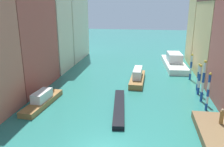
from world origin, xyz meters
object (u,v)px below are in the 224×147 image
at_px(mooring_pole_2, 199,79).
at_px(mooring_pole_0, 208,91).
at_px(mooring_pole_4, 191,67).
at_px(motorboat_0, 42,100).
at_px(gondola_black, 119,107).
at_px(mooring_pole_3, 198,77).
at_px(waterfront_dock, 215,131).
at_px(motorboat_1, 137,77).
at_px(vaporetto_white, 174,62).
at_px(mooring_pole_1, 203,81).
at_px(person_on_dock, 222,117).

bearing_deg(mooring_pole_2, mooring_pole_0, -90.62).
height_order(mooring_pole_4, motorboat_0, mooring_pole_4).
relative_size(mooring_pole_2, gondola_black, 0.42).
distance_m(mooring_pole_0, mooring_pole_2, 5.02).
distance_m(mooring_pole_0, mooring_pole_3, 6.64).
relative_size(waterfront_dock, motorboat_1, 0.86).
height_order(mooring_pole_2, mooring_pole_3, mooring_pole_2).
height_order(waterfront_dock, mooring_pole_2, mooring_pole_2).
bearing_deg(waterfront_dock, motorboat_0, 168.37).
xyz_separation_m(mooring_pole_0, vaporetto_white, (-1.75, 19.47, -1.37)).
height_order(mooring_pole_1, mooring_pole_4, mooring_pole_1).
xyz_separation_m(mooring_pole_2, mooring_pole_3, (0.19, 1.61, -0.13)).
distance_m(person_on_dock, mooring_pole_1, 7.20).
bearing_deg(mooring_pole_4, person_on_dock, -89.10).
height_order(person_on_dock, motorboat_1, person_on_dock).
xyz_separation_m(mooring_pole_0, mooring_pole_3, (0.24, 6.63, -0.29)).
bearing_deg(mooring_pole_0, waterfront_dock, -94.67).
xyz_separation_m(waterfront_dock, mooring_pole_1, (0.42, 8.04, 2.33)).
height_order(waterfront_dock, gondola_black, waterfront_dock).
distance_m(motorboat_0, motorboat_1, 15.13).
bearing_deg(waterfront_dock, mooring_pole_2, 87.27).
bearing_deg(mooring_pole_4, mooring_pole_1, -90.36).
distance_m(mooring_pole_1, mooring_pole_3, 4.11).
bearing_deg(motorboat_0, mooring_pole_2, 18.96).
relative_size(person_on_dock, mooring_pole_3, 0.40).
height_order(waterfront_dock, mooring_pole_3, mooring_pole_3).
relative_size(waterfront_dock, mooring_pole_0, 1.54).
height_order(person_on_dock, gondola_black, person_on_dock).
height_order(waterfront_dock, vaporetto_white, vaporetto_white).
bearing_deg(vaporetto_white, motorboat_1, -121.94).
relative_size(vaporetto_white, motorboat_1, 1.61).
distance_m(person_on_dock, mooring_pole_4, 16.01).
height_order(gondola_black, motorboat_0, motorboat_0).
bearing_deg(waterfront_dock, vaporetto_white, 93.00).
height_order(mooring_pole_2, vaporetto_white, mooring_pole_2).
xyz_separation_m(mooring_pole_4, gondola_black, (-9.95, -12.75, -1.94)).
relative_size(vaporetto_white, gondola_black, 1.30).
distance_m(waterfront_dock, person_on_dock, 1.61).
xyz_separation_m(mooring_pole_1, motorboat_1, (-8.30, 6.35, -1.90)).
bearing_deg(mooring_pole_3, mooring_pole_1, -93.73).
xyz_separation_m(mooring_pole_0, gondola_black, (-9.91, -1.27, -2.05)).
relative_size(mooring_pole_0, motorboat_0, 0.58).
bearing_deg(mooring_pole_2, mooring_pole_4, 90.19).
xyz_separation_m(mooring_pole_1, motorboat_0, (-19.17, -4.18, -2.07)).
bearing_deg(mooring_pole_0, mooring_pole_1, 90.52).
bearing_deg(mooring_pole_2, waterfront_dock, -92.73).
height_order(mooring_pole_1, vaporetto_white, mooring_pole_1).
bearing_deg(motorboat_0, vaporetto_white, 50.38).
height_order(mooring_pole_3, vaporetto_white, mooring_pole_3).
bearing_deg(mooring_pole_0, mooring_pole_3, 87.92).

